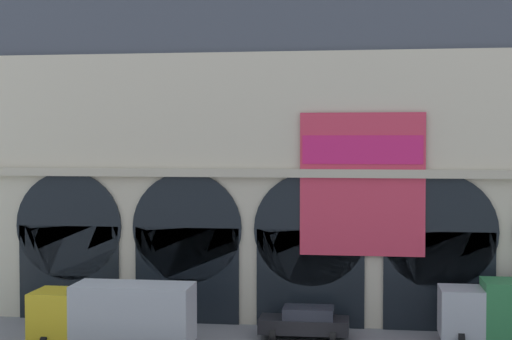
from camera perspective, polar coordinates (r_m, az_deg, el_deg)
station_building at (r=43.02m, az=4.29°, el=1.13°), size 40.72×5.39×18.49m
box_truck_midwest at (r=37.28m, az=-10.30°, el=-10.32°), size 7.50×2.91×3.12m
car_center at (r=39.15m, az=3.62°, el=-11.03°), size 4.40×2.22×1.55m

